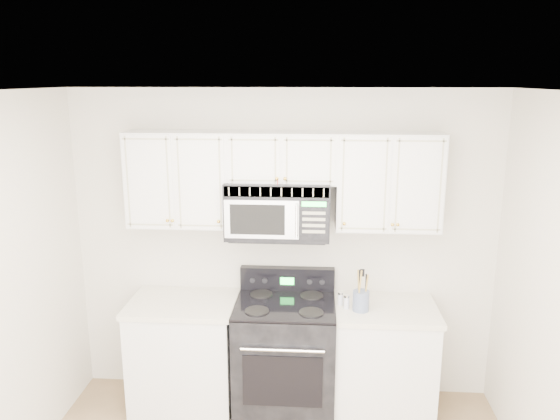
{
  "coord_description": "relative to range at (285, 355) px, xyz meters",
  "views": [
    {
      "loc": [
        0.27,
        -2.6,
        2.67
      ],
      "look_at": [
        0.0,
        1.3,
        1.72
      ],
      "focal_mm": 35.0,
      "sensor_mm": 36.0,
      "label": 1
    }
  ],
  "objects": [
    {
      "name": "room",
      "position": [
        -0.03,
        -1.42,
        0.82
      ],
      "size": [
        3.51,
        3.51,
        2.61
      ],
      "color": "#987955",
      "rests_on": "ground"
    },
    {
      "name": "base_cabinet_left",
      "position": [
        -0.83,
        0.02,
        -0.06
      ],
      "size": [
        0.86,
        0.65,
        0.92
      ],
      "color": "silver",
      "rests_on": "ground"
    },
    {
      "name": "base_cabinet_right",
      "position": [
        0.77,
        0.02,
        -0.06
      ],
      "size": [
        0.86,
        0.65,
        0.92
      ],
      "color": "silver",
      "rests_on": "ground"
    },
    {
      "name": "range",
      "position": [
        0.0,
        0.0,
        0.0
      ],
      "size": [
        0.79,
        0.72,
        1.13
      ],
      "color": "black",
      "rests_on": "ground"
    },
    {
      "name": "upper_cabinets",
      "position": [
        -0.03,
        0.17,
        1.45
      ],
      "size": [
        2.44,
        0.37,
        0.75
      ],
      "color": "silver",
      "rests_on": "ground"
    },
    {
      "name": "microwave",
      "position": [
        -0.07,
        0.13,
        1.19
      ],
      "size": [
        0.81,
        0.45,
        0.45
      ],
      "color": "black",
      "rests_on": "ground"
    },
    {
      "name": "utensil_crock",
      "position": [
        0.59,
        -0.07,
        0.52
      ],
      "size": [
        0.13,
        0.13,
        0.34
      ],
      "color": "slate",
      "rests_on": "base_cabinet_right"
    },
    {
      "name": "shaker_salt",
      "position": [
        0.44,
        0.03,
        0.49
      ],
      "size": [
        0.04,
        0.04,
        0.11
      ],
      "color": "silver",
      "rests_on": "base_cabinet_right"
    },
    {
      "name": "shaker_pepper",
      "position": [
        0.48,
        -0.04,
        0.49
      ],
      "size": [
        0.05,
        0.05,
        0.11
      ],
      "color": "silver",
      "rests_on": "base_cabinet_right"
    }
  ]
}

